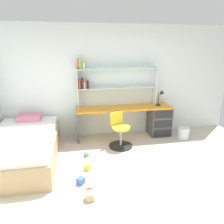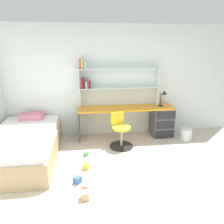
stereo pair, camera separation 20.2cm
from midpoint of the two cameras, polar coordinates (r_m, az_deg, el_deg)
name	(u,v)px [view 1 (the left image)]	position (r m, az deg, el deg)	size (l,w,h in m)	color
ground_plane	(139,191)	(3.51, 5.59, -20.47)	(6.13, 5.63, 0.02)	beige
room_shell	(56,94)	(3.99, -16.34, 4.79)	(6.13, 5.63, 2.64)	silver
desk	(149,118)	(5.28, 8.96, -1.75)	(2.29, 0.51, 0.76)	orange
bookshelf_hutch	(108,80)	(4.94, -2.34, 8.62)	(1.89, 0.22, 1.13)	silver
desk_lamp	(162,95)	(5.20, 12.23, 4.39)	(0.20, 0.16, 0.38)	black
swivel_chair	(120,134)	(4.67, 0.96, -5.91)	(0.52, 0.52, 0.76)	black
bed_platform	(23,147)	(4.48, -24.08, -8.74)	(1.22, 2.10, 0.69)	tan
waste_bin	(183,133)	(5.38, 17.73, -5.41)	(0.29, 0.29, 0.28)	silver
toy_block_yellow_0	(88,167)	(3.97, -8.12, -14.59)	(0.10, 0.10, 0.10)	gold
toy_block_blue_1	(81,181)	(3.64, -10.15, -17.91)	(0.11, 0.11, 0.11)	#3860B7
toy_block_green_2	(86,155)	(4.40, -8.33, -11.41)	(0.08, 0.08, 0.08)	#479E51
toy_block_natural_3	(90,196)	(3.31, -7.84, -21.70)	(0.12, 0.12, 0.12)	tan
toy_block_red_4	(89,191)	(3.44, -8.00, -20.52)	(0.08, 0.08, 0.08)	red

